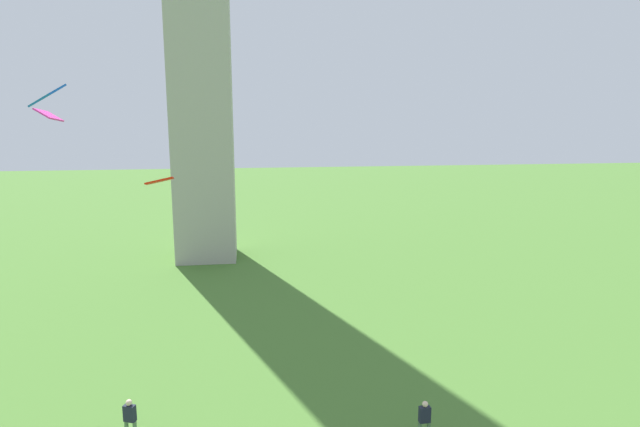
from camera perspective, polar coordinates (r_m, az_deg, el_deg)
person_0 at (r=21.67m, az=-20.02°, el=-20.16°), size 0.48×0.40×1.62m
person_1 at (r=20.86m, az=11.33°, el=-21.07°), size 0.49×0.26×1.57m
kite_flying_1 at (r=28.45m, az=-27.49°, el=9.51°), size 1.02×1.48×0.67m
kite_flying_3 at (r=25.84m, az=-27.61°, el=11.33°), size 1.68×1.75×1.02m
kite_flying_4 at (r=21.90m, az=-17.10°, el=3.43°), size 1.14×0.86×0.40m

